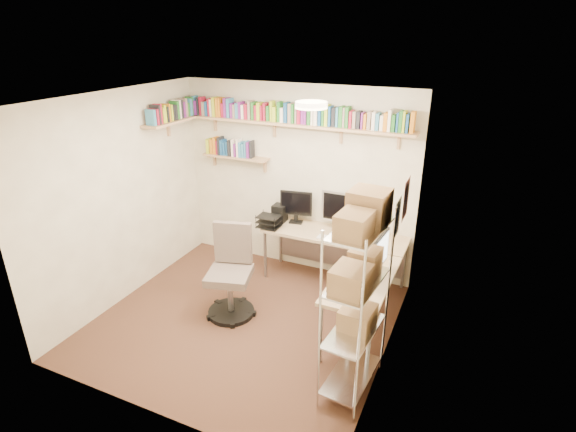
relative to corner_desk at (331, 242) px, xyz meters
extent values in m
plane|color=#452A1D|center=(-0.69, -0.98, -0.70)|extent=(3.20, 3.20, 0.00)
cube|color=#C1B69D|center=(-0.69, 0.52, 0.55)|extent=(3.20, 0.04, 2.50)
cube|color=#C1B69D|center=(-2.29, -0.98, 0.55)|extent=(0.04, 3.00, 2.50)
cube|color=#C1B69D|center=(0.91, -0.98, 0.55)|extent=(0.04, 3.00, 2.50)
cube|color=#C1B69D|center=(-0.69, -2.48, 0.55)|extent=(3.20, 0.04, 2.50)
cube|color=white|center=(-0.69, -0.98, 1.80)|extent=(3.20, 3.00, 0.04)
cube|color=silver|center=(0.90, -0.43, 0.85)|extent=(0.01, 0.30, 0.42)
cube|color=white|center=(0.90, -0.83, 0.80)|extent=(0.01, 0.28, 0.38)
cylinder|color=#FFEAC6|center=(0.01, -0.78, 1.76)|extent=(0.30, 0.30, 0.06)
cube|color=tan|center=(-0.69, 0.40, 1.32)|extent=(3.05, 0.25, 0.03)
cube|color=tan|center=(-2.17, -0.03, 1.32)|extent=(0.25, 1.00, 0.03)
cube|color=tan|center=(-1.54, 0.42, 0.80)|extent=(0.95, 0.20, 0.02)
cube|color=tan|center=(-1.89, 0.46, 1.25)|extent=(0.03, 0.20, 0.20)
cube|color=tan|center=(-0.99, 0.46, 1.25)|extent=(0.03, 0.20, 0.20)
cube|color=tan|center=(-0.09, 0.46, 1.25)|extent=(0.03, 0.20, 0.20)
cube|color=tan|center=(0.61, 0.46, 1.25)|extent=(0.03, 0.20, 0.20)
cube|color=#B1C725|center=(-2.16, 0.40, 1.42)|extent=(0.02, 0.11, 0.18)
cube|color=teal|center=(-2.13, 0.40, 1.46)|extent=(0.03, 0.11, 0.25)
cube|color=#74217E|center=(-2.09, 0.40, 1.43)|extent=(0.03, 0.15, 0.19)
cube|color=black|center=(-2.05, 0.40, 1.45)|extent=(0.03, 0.13, 0.23)
cube|color=#A41531|center=(-2.01, 0.40, 1.45)|extent=(0.04, 0.12, 0.24)
cube|color=gray|center=(-1.96, 0.40, 1.42)|extent=(0.04, 0.14, 0.18)
cube|color=#1A4D87|center=(-1.92, 0.40, 1.43)|extent=(0.04, 0.15, 0.19)
cube|color=#A41531|center=(-1.88, 0.40, 1.45)|extent=(0.02, 0.15, 0.23)
cube|color=white|center=(-1.85, 0.40, 1.44)|extent=(0.03, 0.14, 0.22)
cube|color=#B1C725|center=(-1.80, 0.40, 1.46)|extent=(0.04, 0.15, 0.25)
cube|color=orange|center=(-1.75, 0.40, 1.45)|extent=(0.04, 0.13, 0.24)
cube|color=orange|center=(-1.71, 0.40, 1.45)|extent=(0.03, 0.14, 0.24)
cube|color=#A41531|center=(-1.67, 0.40, 1.42)|extent=(0.04, 0.12, 0.18)
cube|color=#74217E|center=(-1.63, 0.40, 1.46)|extent=(0.04, 0.14, 0.25)
cube|color=teal|center=(-1.58, 0.40, 1.45)|extent=(0.04, 0.14, 0.24)
cube|color=#74217E|center=(-1.54, 0.40, 1.43)|extent=(0.03, 0.14, 0.19)
cube|color=gray|center=(-1.50, 0.40, 1.42)|extent=(0.03, 0.12, 0.17)
cube|color=teal|center=(-1.46, 0.40, 1.43)|extent=(0.04, 0.12, 0.19)
cube|color=#74217E|center=(-1.41, 0.40, 1.44)|extent=(0.03, 0.14, 0.21)
cube|color=white|center=(-1.37, 0.40, 1.42)|extent=(0.04, 0.12, 0.18)
cube|color=#A41531|center=(-1.32, 0.40, 1.43)|extent=(0.04, 0.13, 0.19)
cube|color=gray|center=(-1.27, 0.40, 1.45)|extent=(0.03, 0.15, 0.23)
cube|color=#267428|center=(-1.22, 0.40, 1.44)|extent=(0.03, 0.14, 0.22)
cube|color=#A41531|center=(-1.19, 0.40, 1.42)|extent=(0.03, 0.12, 0.18)
cube|color=#B1C725|center=(-1.15, 0.40, 1.44)|extent=(0.04, 0.12, 0.22)
cube|color=#A41531|center=(-1.11, 0.40, 1.42)|extent=(0.03, 0.11, 0.18)
cube|color=#A41531|center=(-1.06, 0.40, 1.44)|extent=(0.03, 0.11, 0.22)
cube|color=#267428|center=(-1.01, 0.40, 1.42)|extent=(0.04, 0.12, 0.18)
cube|color=#B1C725|center=(-0.97, 0.40, 1.46)|extent=(0.03, 0.11, 0.25)
cube|color=#B1C725|center=(-0.92, 0.40, 1.42)|extent=(0.04, 0.14, 0.18)
cube|color=#267428|center=(-0.86, 0.40, 1.45)|extent=(0.04, 0.11, 0.24)
cube|color=white|center=(-0.82, 0.40, 1.42)|extent=(0.04, 0.13, 0.18)
cube|color=#1A4D87|center=(-0.77, 0.40, 1.45)|extent=(0.04, 0.13, 0.24)
cube|color=gray|center=(-0.72, 0.40, 1.45)|extent=(0.04, 0.12, 0.23)
cube|color=#267428|center=(-0.67, 0.40, 1.45)|extent=(0.03, 0.15, 0.23)
cube|color=gray|center=(-0.63, 0.40, 1.45)|extent=(0.02, 0.13, 0.24)
cube|color=#A41531|center=(-0.59, 0.40, 1.44)|extent=(0.04, 0.14, 0.22)
cube|color=#74217E|center=(-0.54, 0.40, 1.43)|extent=(0.04, 0.12, 0.20)
cube|color=#74217E|center=(-0.50, 0.40, 1.43)|extent=(0.03, 0.15, 0.20)
cube|color=#267428|center=(-0.46, 0.40, 1.45)|extent=(0.04, 0.15, 0.23)
cube|color=white|center=(-0.42, 0.40, 1.42)|extent=(0.02, 0.15, 0.18)
cube|color=white|center=(-0.37, 0.40, 1.42)|extent=(0.04, 0.14, 0.17)
cube|color=#1A4D87|center=(-0.32, 0.40, 1.46)|extent=(0.03, 0.14, 0.25)
cube|color=#267428|center=(-0.28, 0.40, 1.44)|extent=(0.03, 0.12, 0.22)
cube|color=#B1C725|center=(-0.24, 0.40, 1.46)|extent=(0.04, 0.13, 0.25)
cube|color=#1A4D87|center=(-0.20, 0.40, 1.45)|extent=(0.03, 0.13, 0.23)
cube|color=black|center=(-0.15, 0.40, 1.44)|extent=(0.04, 0.12, 0.22)
cube|color=teal|center=(-0.11, 0.40, 1.45)|extent=(0.03, 0.13, 0.23)
cube|color=#267428|center=(-0.06, 0.40, 1.45)|extent=(0.04, 0.13, 0.24)
cube|color=gray|center=(-0.02, 0.40, 1.45)|extent=(0.02, 0.13, 0.23)
cube|color=#267428|center=(0.01, 0.40, 1.45)|extent=(0.04, 0.13, 0.24)
cube|color=#A41531|center=(0.06, 0.40, 1.43)|extent=(0.03, 0.15, 0.20)
cube|color=gray|center=(0.10, 0.40, 1.43)|extent=(0.04, 0.11, 0.19)
cube|color=black|center=(0.15, 0.40, 1.43)|extent=(0.04, 0.11, 0.20)
cube|color=#74217E|center=(0.19, 0.40, 1.43)|extent=(0.02, 0.12, 0.19)
cube|color=orange|center=(0.23, 0.40, 1.42)|extent=(0.03, 0.11, 0.17)
cube|color=gray|center=(0.27, 0.40, 1.43)|extent=(0.04, 0.14, 0.20)
cube|color=white|center=(0.32, 0.40, 1.43)|extent=(0.04, 0.11, 0.20)
cube|color=teal|center=(0.37, 0.40, 1.43)|extent=(0.04, 0.12, 0.19)
cube|color=white|center=(0.42, 0.40, 1.42)|extent=(0.04, 0.11, 0.17)
cube|color=orange|center=(0.46, 0.40, 1.43)|extent=(0.04, 0.14, 0.20)
cube|color=white|center=(0.51, 0.40, 1.45)|extent=(0.03, 0.14, 0.24)
cube|color=#267428|center=(0.55, 0.40, 1.43)|extent=(0.04, 0.11, 0.19)
cube|color=#1A4D87|center=(0.60, 0.40, 1.44)|extent=(0.02, 0.14, 0.22)
cube|color=#267428|center=(0.63, 0.40, 1.45)|extent=(0.04, 0.12, 0.24)
cube|color=#B1C725|center=(0.67, 0.40, 1.45)|extent=(0.03, 0.13, 0.24)
cube|color=#1A4D87|center=(0.71, 0.40, 1.44)|extent=(0.03, 0.15, 0.21)
cube|color=orange|center=(0.76, 0.40, 1.45)|extent=(0.04, 0.13, 0.23)
cube|color=teal|center=(-2.17, -0.46, 1.43)|extent=(0.13, 0.04, 0.19)
cube|color=#A41531|center=(-2.17, -0.41, 1.43)|extent=(0.15, 0.03, 0.19)
cube|color=black|center=(-2.17, -0.37, 1.45)|extent=(0.15, 0.03, 0.23)
cube|color=#A41531|center=(-2.17, -0.32, 1.45)|extent=(0.12, 0.03, 0.23)
cube|color=#B1C725|center=(-2.17, -0.29, 1.43)|extent=(0.13, 0.03, 0.19)
cube|color=#B1C725|center=(-2.17, -0.24, 1.44)|extent=(0.11, 0.04, 0.21)
cube|color=black|center=(-2.17, -0.21, 1.43)|extent=(0.14, 0.03, 0.19)
cube|color=orange|center=(-2.17, -0.17, 1.44)|extent=(0.13, 0.03, 0.22)
cube|color=#B1C725|center=(-2.17, -0.13, 1.43)|extent=(0.14, 0.03, 0.20)
cube|color=black|center=(-2.17, -0.09, 1.43)|extent=(0.14, 0.03, 0.20)
cube|color=black|center=(-2.17, -0.05, 1.43)|extent=(0.14, 0.04, 0.19)
cube|color=#267428|center=(-2.17, 0.00, 1.44)|extent=(0.13, 0.04, 0.22)
cube|color=white|center=(-2.17, 0.04, 1.45)|extent=(0.13, 0.03, 0.24)
cube|color=black|center=(-2.17, 0.08, 1.45)|extent=(0.14, 0.04, 0.23)
cube|color=#74217E|center=(-2.17, 0.14, 1.43)|extent=(0.13, 0.04, 0.20)
cube|color=gray|center=(-2.17, 0.18, 1.45)|extent=(0.13, 0.04, 0.24)
cube|color=#267428|center=(-2.17, 0.23, 1.42)|extent=(0.12, 0.04, 0.17)
cube|color=teal|center=(-2.17, 0.28, 1.44)|extent=(0.13, 0.04, 0.22)
cube|color=#267428|center=(-2.17, 0.33, 1.45)|extent=(0.11, 0.03, 0.24)
cube|color=#1A4D87|center=(-2.17, 0.37, 1.43)|extent=(0.14, 0.03, 0.20)
cube|color=#B1C725|center=(-1.95, 0.42, 0.91)|extent=(0.04, 0.14, 0.20)
cube|color=orange|center=(-1.90, 0.42, 0.91)|extent=(0.04, 0.12, 0.20)
cube|color=orange|center=(-1.85, 0.42, 0.93)|extent=(0.04, 0.12, 0.23)
cube|color=#A41531|center=(-1.81, 0.42, 0.90)|extent=(0.03, 0.11, 0.19)
cube|color=black|center=(-1.78, 0.42, 0.93)|extent=(0.03, 0.14, 0.24)
cube|color=#1A4D87|center=(-1.74, 0.42, 0.91)|extent=(0.04, 0.14, 0.21)
cube|color=#1A4D87|center=(-1.70, 0.42, 0.90)|extent=(0.03, 0.12, 0.18)
cube|color=#1A4D87|center=(-1.66, 0.42, 0.90)|extent=(0.02, 0.12, 0.18)
cube|color=black|center=(-1.61, 0.42, 0.92)|extent=(0.04, 0.15, 0.21)
cube|color=white|center=(-1.56, 0.42, 0.93)|extent=(0.03, 0.12, 0.23)
cube|color=#74217E|center=(-1.53, 0.42, 0.90)|extent=(0.03, 0.13, 0.17)
cube|color=white|center=(-1.49, 0.42, 0.93)|extent=(0.03, 0.13, 0.24)
cube|color=teal|center=(-1.45, 0.42, 0.91)|extent=(0.04, 0.13, 0.20)
cube|color=teal|center=(-1.41, 0.42, 0.90)|extent=(0.03, 0.13, 0.18)
cube|color=teal|center=(-1.37, 0.42, 0.92)|extent=(0.02, 0.12, 0.22)
cube|color=#74217E|center=(-1.33, 0.42, 0.92)|extent=(0.04, 0.12, 0.22)
cube|color=black|center=(-1.29, 0.42, 0.92)|extent=(0.02, 0.12, 0.23)
cube|color=tan|center=(-0.04, 0.24, -0.01)|extent=(1.83, 0.58, 0.04)
cube|color=tan|center=(0.58, -0.69, -0.01)|extent=(0.58, 1.25, 0.04)
cylinder|color=gray|center=(-0.91, 0.00, -0.37)|extent=(0.04, 0.04, 0.67)
cylinder|color=gray|center=(-0.91, 0.48, -0.37)|extent=(0.04, 0.04, 0.67)
cylinder|color=gray|center=(0.82, 0.48, -0.37)|extent=(0.04, 0.04, 0.67)
cylinder|color=gray|center=(0.34, -1.27, -0.37)|extent=(0.04, 0.04, 0.67)
cylinder|color=gray|center=(0.82, -1.27, -0.37)|extent=(0.04, 0.04, 0.67)
cube|color=gray|center=(-0.04, 0.49, -0.32)|extent=(1.73, 0.02, 0.53)
cube|color=silver|center=(0.00, 0.36, 0.33)|extent=(0.53, 0.03, 0.40)
cube|color=black|center=(0.00, 0.34, 0.33)|extent=(0.48, 0.00, 0.35)
cube|color=black|center=(-0.62, 0.36, 0.29)|extent=(0.42, 0.03, 0.33)
cube|color=black|center=(0.72, -0.64, 0.31)|extent=(0.03, 0.56, 0.37)
cube|color=white|center=(0.70, -0.64, 0.31)|extent=(0.00, 0.50, 0.31)
cube|color=white|center=(0.00, 0.07, 0.02)|extent=(0.40, 0.13, 0.01)
cube|color=white|center=(0.44, -0.64, 0.02)|extent=(0.13, 0.38, 0.01)
cylinder|color=#9F0D15|center=(0.44, 0.24, 0.02)|extent=(0.10, 0.10, 0.02)
cylinder|color=#9F0D15|center=(0.44, 0.24, 0.16)|extent=(0.02, 0.02, 0.27)
cone|color=#9F0D15|center=(0.44, 0.24, 0.32)|extent=(0.12, 0.12, 0.09)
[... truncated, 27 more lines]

